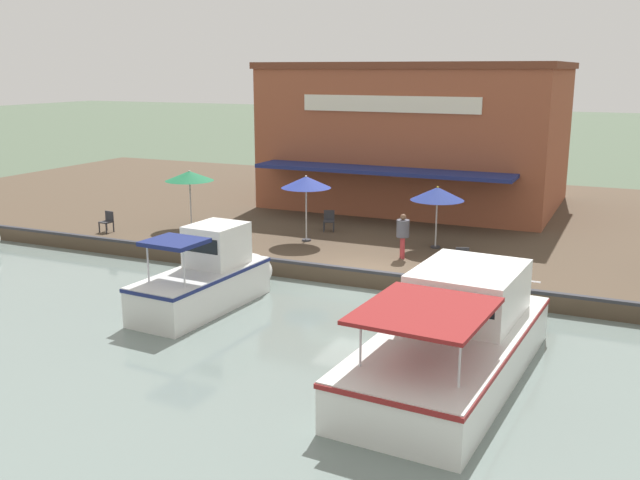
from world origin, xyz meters
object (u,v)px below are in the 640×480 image
Objects in this scene: cafe_chair_far_corner_seat at (463,259)px; patio_umbrella_back_row at (189,176)px; cafe_chair_back_row_seat at (107,220)px; person_at_quay_edge at (403,231)px; tree_behind_restaurant at (377,104)px; patio_umbrella_mid_patio_left at (437,194)px; patio_umbrella_near_quay_edge at (306,182)px; cafe_chair_facing_river at (329,220)px; waterfront_restaurant at (419,134)px; motorboat_outer_channel at (213,277)px; motorboat_distant_upstream at (462,332)px.

patio_umbrella_back_row is at bearing -100.41° from cafe_chair_far_corner_seat.
person_at_quay_edge is at bearing 94.62° from cafe_chair_back_row_seat.
tree_behind_restaurant is (-14.81, 6.30, 4.23)m from cafe_chair_back_row_seat.
patio_umbrella_near_quay_edge is (1.00, -4.90, 0.25)m from patio_umbrella_mid_patio_left.
patio_umbrella_back_row is 2.87× the size of cafe_chair_facing_river.
cafe_chair_facing_river is 0.13× the size of tree_behind_restaurant.
patio_umbrella_back_row is 6.13m from cafe_chair_facing_river.
cafe_chair_back_row_seat is at bearing -39.36° from waterfront_restaurant.
motorboat_outer_channel is (5.72, -4.24, -0.66)m from person_at_quay_edge.
motorboat_distant_upstream is (6.21, 1.47, -0.15)m from cafe_chair_far_corner_seat.
cafe_chair_back_row_seat is (2.19, -2.62, -1.71)m from patio_umbrella_back_row.
cafe_chair_back_row_seat is at bearing -50.14° from patio_umbrella_back_row.
patio_umbrella_near_quay_edge is 2.71m from cafe_chair_facing_river.
motorboat_distant_upstream reaches higher than cafe_chair_back_row_seat.
waterfront_restaurant reaches higher than person_at_quay_edge.
patio_umbrella_back_row is 12.49m from cafe_chair_far_corner_seat.
cafe_chair_facing_river is 8.68m from motorboat_outer_channel.
person_at_quay_edge is (-1.05, -2.40, 0.52)m from cafe_chair_far_corner_seat.
cafe_chair_far_corner_seat is 17.63m from tree_behind_restaurant.
cafe_chair_facing_river is 0.15× the size of motorboat_outer_channel.
patio_umbrella_near_quay_edge is 3.04× the size of cafe_chair_far_corner_seat.
patio_umbrella_mid_patio_left is 10.46m from patio_umbrella_back_row.
patio_umbrella_back_row is 9.91m from person_at_quay_edge.
motorboat_outer_channel is (6.91, 5.53, -1.86)m from patio_umbrella_back_row.
cafe_chair_far_corner_seat is (2.01, 6.64, -1.84)m from patio_umbrella_near_quay_edge.
waterfront_restaurant is 16.08× the size of cafe_chair_back_row_seat.
tree_behind_restaurant reaches higher than cafe_chair_far_corner_seat.
cafe_chair_back_row_seat is 0.15× the size of motorboat_outer_channel.
motorboat_distant_upstream is at bearing 25.32° from tree_behind_restaurant.
tree_behind_restaurant is at bearing -156.19° from person_at_quay_edge.
patio_umbrella_mid_patio_left reaches higher than motorboat_distant_upstream.
cafe_chair_facing_river is 12.99m from motorboat_distant_upstream.
waterfront_restaurant is at bearing 174.84° from motorboat_outer_channel.
tree_behind_restaurant is (-19.53, -1.86, 4.37)m from motorboat_outer_channel.
patio_umbrella_mid_patio_left reaches higher than cafe_chair_back_row_seat.
patio_umbrella_mid_patio_left reaches higher than motorboat_outer_channel.
cafe_chair_back_row_seat is 0.13× the size of tree_behind_restaurant.
patio_umbrella_near_quay_edge is at bearing -2.63° from cafe_chair_facing_river.
tree_behind_restaurant is at bearing -150.28° from patio_umbrella_mid_patio_left.
cafe_chair_back_row_seat is 16.64m from tree_behind_restaurant.
person_at_quay_edge is at bearing 14.34° from waterfront_restaurant.
tree_behind_restaurant is at bearing -174.57° from motorboat_outer_channel.
patio_umbrella_back_row reaches higher than person_at_quay_edge.
patio_umbrella_back_row reaches higher than motorboat_outer_channel.
cafe_chair_back_row_seat is at bearing -77.18° from patio_umbrella_mid_patio_left.
cafe_chair_facing_river is at bearing -125.48° from person_at_quay_edge.
patio_umbrella_near_quay_edge is 1.61× the size of person_at_quay_edge.
motorboat_distant_upstream is at bearing 44.61° from patio_umbrella_near_quay_edge.
patio_umbrella_mid_patio_left is at bearing 78.40° from cafe_chair_facing_river.
patio_umbrella_mid_patio_left is at bearing 21.24° from waterfront_restaurant.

